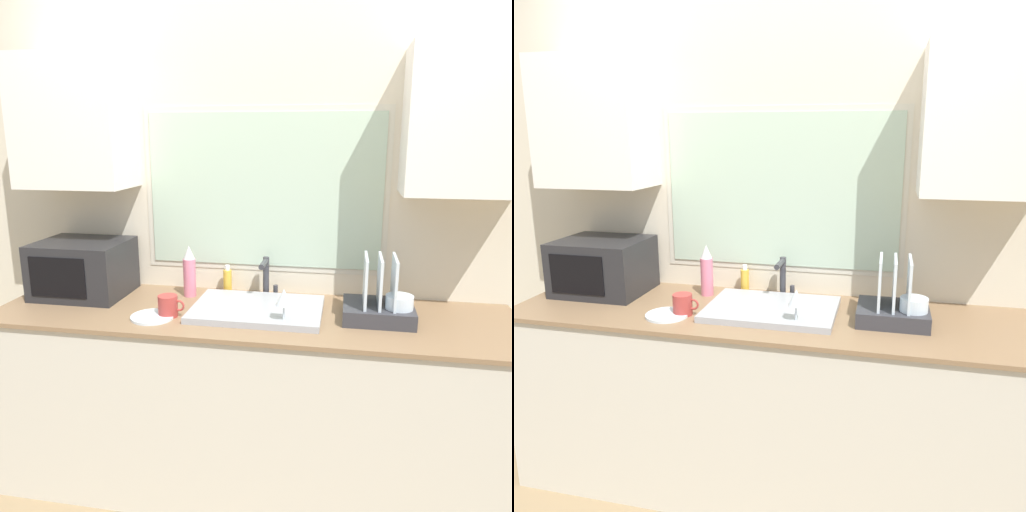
% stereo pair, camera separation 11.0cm
% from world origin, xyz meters
% --- Properties ---
extents(countertop, '(2.43, 0.69, 0.91)m').
position_xyz_m(countertop, '(0.00, 0.33, 0.46)').
color(countertop, beige).
rests_on(countertop, ground_plane).
extents(wall_back, '(6.00, 0.38, 2.60)m').
position_xyz_m(wall_back, '(0.00, 0.65, 1.39)').
color(wall_back, beige).
rests_on(wall_back, ground_plane).
extents(sink_basin, '(0.60, 0.43, 0.03)m').
position_xyz_m(sink_basin, '(0.03, 0.34, 0.93)').
color(sink_basin, '#9EA0A5').
rests_on(sink_basin, countertop).
extents(faucet, '(0.08, 0.16, 0.21)m').
position_xyz_m(faucet, '(0.03, 0.56, 1.03)').
color(faucet, '#333338').
rests_on(faucet, countertop).
extents(microwave, '(0.45, 0.38, 0.28)m').
position_xyz_m(microwave, '(-0.90, 0.44, 1.05)').
color(microwave, '#232326').
rests_on(microwave, countertop).
extents(dish_rack, '(0.31, 0.27, 0.29)m').
position_xyz_m(dish_rack, '(0.59, 0.34, 0.98)').
color(dish_rack, '#333338').
rests_on(dish_rack, countertop).
extents(spray_bottle, '(0.06, 0.06, 0.27)m').
position_xyz_m(spray_bottle, '(-0.36, 0.51, 1.04)').
color(spray_bottle, '#D8728C').
rests_on(spray_bottle, countertop).
extents(soap_bottle, '(0.04, 0.04, 0.15)m').
position_xyz_m(soap_bottle, '(-0.18, 0.60, 0.98)').
color(soap_bottle, gold).
rests_on(soap_bottle, countertop).
extents(mug_near_sink, '(0.12, 0.09, 0.10)m').
position_xyz_m(mug_near_sink, '(-0.36, 0.21, 0.96)').
color(mug_near_sink, '#A53833').
rests_on(mug_near_sink, countertop).
extents(wine_glass, '(0.07, 0.07, 0.17)m').
position_xyz_m(wine_glass, '(0.17, 0.18, 1.04)').
color(wine_glass, silver).
rests_on(wine_glass, countertop).
extents(small_plate, '(0.20, 0.20, 0.01)m').
position_xyz_m(small_plate, '(-0.43, 0.17, 0.92)').
color(small_plate, silver).
rests_on(small_plate, countertop).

